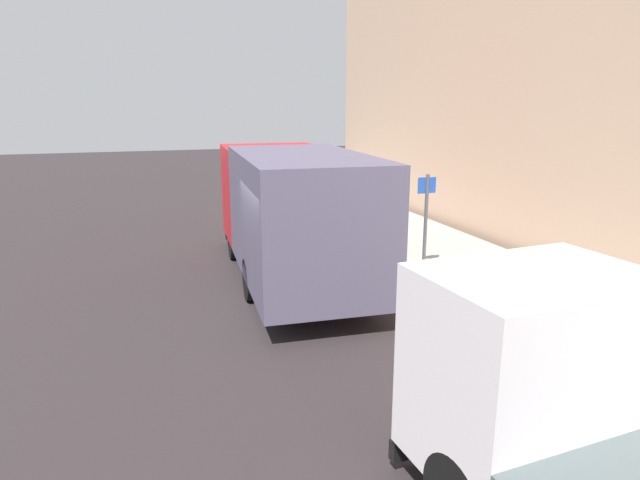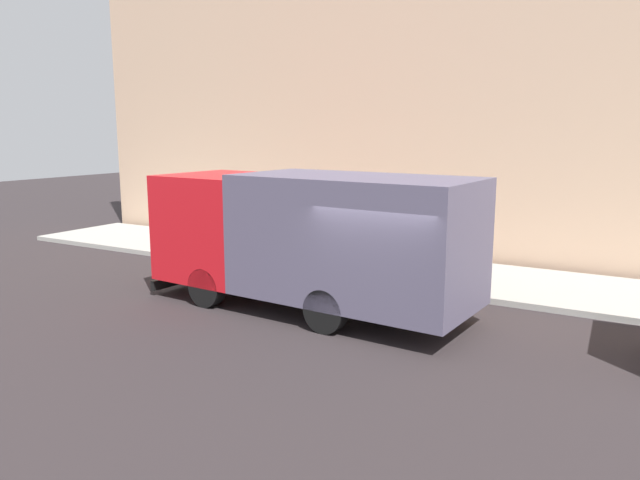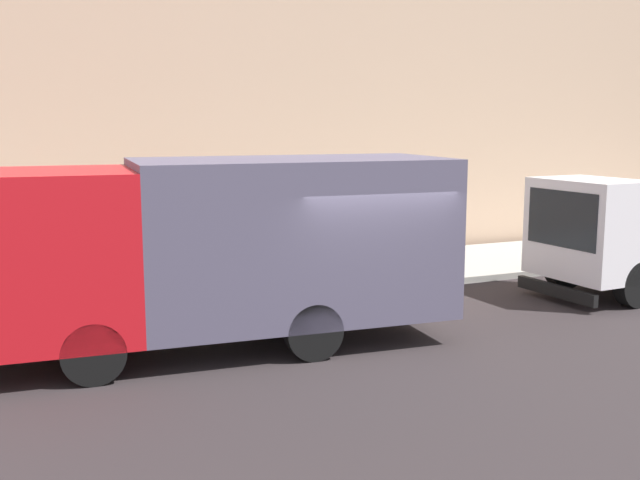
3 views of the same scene
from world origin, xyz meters
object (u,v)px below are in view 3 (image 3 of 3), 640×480
at_px(large_utility_truck, 221,244).
at_px(traffic_cone_orange, 42,292).
at_px(small_flatbed_truck, 624,241).
at_px(pedestrian_walking, 77,260).
at_px(street_sign_post, 230,227).

xyz_separation_m(large_utility_truck, traffic_cone_orange, (3.26, 2.54, -1.24)).
distance_m(small_flatbed_truck, pedestrian_walking, 10.93).
bearing_deg(small_flatbed_truck, large_utility_truck, 88.57).
bearing_deg(traffic_cone_orange, small_flatbed_truck, -104.72).
height_order(large_utility_truck, street_sign_post, large_utility_truck).
relative_size(pedestrian_walking, street_sign_post, 0.75).
distance_m(traffic_cone_orange, street_sign_post, 3.71).
relative_size(small_flatbed_truck, street_sign_post, 2.21).
bearing_deg(pedestrian_walking, street_sign_post, -175.62).
bearing_deg(pedestrian_walking, traffic_cone_orange, -26.62).
bearing_deg(large_utility_truck, pedestrian_walking, 37.32).
xyz_separation_m(traffic_cone_orange, street_sign_post, (-0.37, -3.53, 1.09)).
bearing_deg(small_flatbed_truck, pedestrian_walking, 72.89).
height_order(large_utility_truck, small_flatbed_truck, large_utility_truck).
height_order(pedestrian_walking, traffic_cone_orange, pedestrian_walking).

